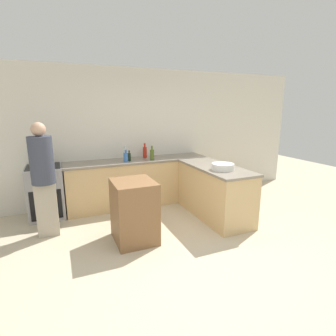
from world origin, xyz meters
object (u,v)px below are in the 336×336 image
at_px(vinegar_bottle_clear, 125,155).
at_px(olive_oil_bottle, 152,154).
at_px(range_oven, 46,192).
at_px(water_bottle_blue, 126,157).
at_px(hot_sauce_bottle, 145,152).
at_px(mixing_bowl, 223,167).
at_px(person_by_range, 43,176).
at_px(island_table, 134,211).
at_px(wine_bottle_dark, 129,157).

xyz_separation_m(vinegar_bottle_clear, olive_oil_bottle, (0.48, -0.19, 0.00)).
xyz_separation_m(range_oven, olive_oil_bottle, (1.95, -0.17, 0.57)).
bearing_deg(water_bottle_blue, hot_sauce_bottle, 29.88).
bearing_deg(olive_oil_bottle, hot_sauce_bottle, 100.35).
height_order(range_oven, hot_sauce_bottle, hot_sauce_bottle).
bearing_deg(range_oven, mixing_bowl, -27.07).
relative_size(range_oven, person_by_range, 0.54).
distance_m(olive_oil_bottle, water_bottle_blue, 0.52).
bearing_deg(island_table, olive_oil_bottle, 59.83).
distance_m(range_oven, wine_bottle_dark, 1.61).
distance_m(hot_sauce_bottle, person_by_range, 2.07).
bearing_deg(olive_oil_bottle, range_oven, 175.03).
xyz_separation_m(mixing_bowl, wine_bottle_dark, (-1.23, 1.34, 0.03)).
distance_m(olive_oil_bottle, hot_sauce_bottle, 0.29).
height_order(range_oven, vinegar_bottle_clear, vinegar_bottle_clear).
height_order(wine_bottle_dark, olive_oil_bottle, olive_oil_bottle).
height_order(island_table, water_bottle_blue, water_bottle_blue).
xyz_separation_m(mixing_bowl, olive_oil_bottle, (-0.80, 1.23, 0.06)).
height_order(olive_oil_bottle, water_bottle_blue, olive_oil_bottle).
distance_m(mixing_bowl, vinegar_bottle_clear, 1.92).
height_order(hot_sauce_bottle, water_bottle_blue, hot_sauce_bottle).
relative_size(island_table, mixing_bowl, 2.45).
height_order(vinegar_bottle_clear, hot_sauce_bottle, hot_sauce_bottle).
height_order(island_table, mixing_bowl, mixing_bowl).
bearing_deg(wine_bottle_dark, hot_sauce_bottle, 25.93).
distance_m(vinegar_bottle_clear, wine_bottle_dark, 0.11).
relative_size(range_oven, vinegar_bottle_clear, 3.43).
distance_m(range_oven, water_bottle_blue, 1.54).
relative_size(mixing_bowl, person_by_range, 0.21).
bearing_deg(mixing_bowl, island_table, -178.69).
height_order(range_oven, olive_oil_bottle, olive_oil_bottle).
bearing_deg(olive_oil_bottle, mixing_bowl, -57.09).
distance_m(range_oven, island_table, 1.88).
distance_m(wine_bottle_dark, water_bottle_blue, 0.12).
height_order(mixing_bowl, wine_bottle_dark, wine_bottle_dark).
bearing_deg(water_bottle_blue, island_table, -99.74).
relative_size(water_bottle_blue, person_by_range, 0.13).
bearing_deg(wine_bottle_dark, olive_oil_bottle, -13.96).
height_order(island_table, wine_bottle_dark, wine_bottle_dark).
xyz_separation_m(vinegar_bottle_clear, wine_bottle_dark, (0.06, -0.09, -0.03)).
relative_size(island_table, wine_bottle_dark, 4.51).
bearing_deg(vinegar_bottle_clear, range_oven, -179.11).
relative_size(mixing_bowl, olive_oil_bottle, 1.32).
height_order(range_oven, person_by_range, person_by_range).
xyz_separation_m(hot_sauce_bottle, water_bottle_blue, (-0.46, -0.27, -0.03)).
distance_m(island_table, person_by_range, 1.44).
xyz_separation_m(range_oven, hot_sauce_bottle, (1.89, 0.12, 0.58)).
bearing_deg(vinegar_bottle_clear, person_by_range, -151.02).
height_order(island_table, person_by_range, person_by_range).
xyz_separation_m(olive_oil_bottle, water_bottle_blue, (-0.52, 0.02, -0.02)).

